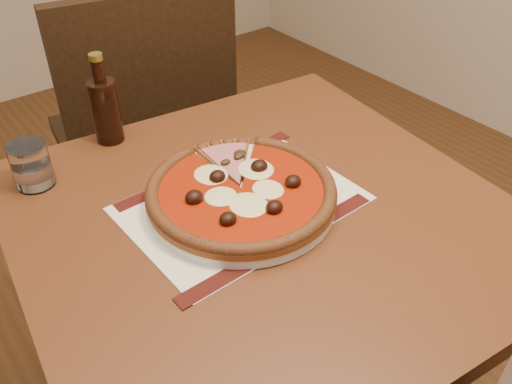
% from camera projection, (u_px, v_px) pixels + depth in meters
% --- Properties ---
extents(table, '(0.88, 0.88, 0.75)m').
position_uv_depth(table, '(263.00, 255.00, 0.99)').
color(table, brown).
rests_on(table, ground).
extents(chair_far, '(0.52, 0.52, 0.96)m').
position_uv_depth(chair_far, '(146.00, 128.00, 1.54)').
color(chair_far, black).
rests_on(chair_far, ground).
extents(placemat, '(0.40, 0.29, 0.00)m').
position_uv_depth(placemat, '(242.00, 203.00, 0.94)').
color(placemat, white).
rests_on(placemat, table).
extents(plate, '(0.32, 0.32, 0.02)m').
position_uv_depth(plate, '(242.00, 199.00, 0.93)').
color(plate, white).
rests_on(plate, placemat).
extents(pizza, '(0.33, 0.33, 0.04)m').
position_uv_depth(pizza, '(241.00, 190.00, 0.92)').
color(pizza, '#A65D28').
rests_on(pizza, plate).
extents(ham_slice, '(0.11, 0.15, 0.02)m').
position_uv_depth(ham_slice, '(238.00, 157.00, 1.01)').
color(ham_slice, '#A65D28').
rests_on(ham_slice, plate).
extents(water_glass, '(0.08, 0.08, 0.08)m').
position_uv_depth(water_glass, '(31.00, 165.00, 0.96)').
color(water_glass, white).
rests_on(water_glass, table).
extents(bottle, '(0.06, 0.06, 0.19)m').
position_uv_depth(bottle, '(105.00, 108.00, 1.07)').
color(bottle, black).
rests_on(bottle, table).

